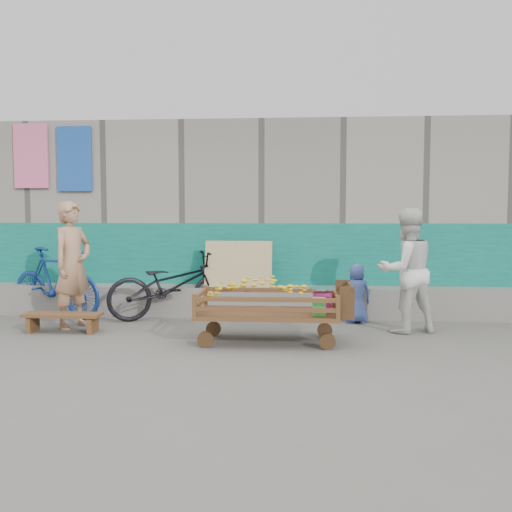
# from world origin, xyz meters

# --- Properties ---
(ground) EXTENTS (80.00, 80.00, 0.00)m
(ground) POSITION_xyz_m (0.00, 0.00, 0.00)
(ground) COLOR #5A5853
(ground) RESTS_ON ground
(building_wall) EXTENTS (12.00, 3.50, 3.00)m
(building_wall) POSITION_xyz_m (-0.00, 4.05, 1.47)
(building_wall) COLOR gray
(building_wall) RESTS_ON ground
(banana_cart) EXTENTS (1.84, 0.84, 0.79)m
(banana_cart) POSITION_xyz_m (0.79, 0.59, 0.53)
(banana_cart) COLOR brown
(banana_cart) RESTS_ON ground
(bench) EXTENTS (1.01, 0.30, 0.25)m
(bench) POSITION_xyz_m (-1.88, 0.98, 0.19)
(bench) COLOR brown
(bench) RESTS_ON ground
(vendor_man) EXTENTS (0.62, 0.74, 1.72)m
(vendor_man) POSITION_xyz_m (-1.86, 1.32, 0.86)
(vendor_man) COLOR #AB7D5B
(vendor_man) RESTS_ON ground
(woman) EXTENTS (0.95, 0.84, 1.62)m
(woman) POSITION_xyz_m (2.59, 1.34, 0.81)
(woman) COLOR silver
(woman) RESTS_ON ground
(child) EXTENTS (0.46, 0.36, 0.84)m
(child) POSITION_xyz_m (2.02, 1.92, 0.42)
(child) COLOR #3F55A2
(child) RESTS_ON ground
(bicycle_dark) EXTENTS (1.99, 1.34, 0.99)m
(bicycle_dark) POSITION_xyz_m (-0.66, 2.02, 0.49)
(bicycle_dark) COLOR black
(bicycle_dark) RESTS_ON ground
(bicycle_blue) EXTENTS (1.79, 1.14, 1.05)m
(bicycle_blue) POSITION_xyz_m (-2.43, 2.05, 0.52)
(bicycle_blue) COLOR navy
(bicycle_blue) RESTS_ON ground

